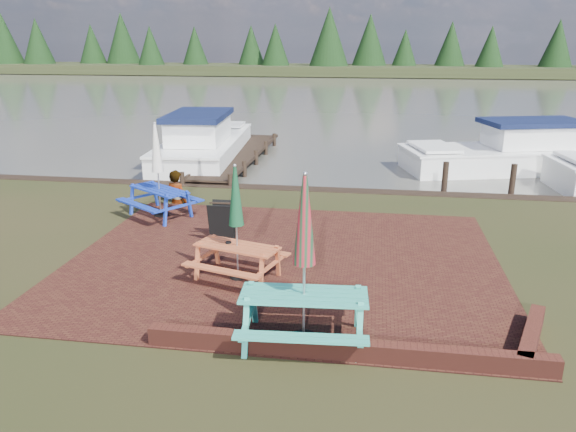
% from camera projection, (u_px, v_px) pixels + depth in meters
% --- Properties ---
extents(ground, '(120.00, 120.00, 0.00)m').
position_uv_depth(ground, '(275.00, 281.00, 10.96)').
color(ground, black).
rests_on(ground, ground).
extents(paving, '(9.00, 7.50, 0.02)m').
position_uv_depth(paving, '(284.00, 261.00, 11.89)').
color(paving, '#371611').
rests_on(paving, ground).
extents(brick_wall, '(6.21, 1.79, 0.30)m').
position_uv_depth(brick_wall, '(389.00, 347.00, 8.32)').
color(brick_wall, '#4C1E16').
rests_on(brick_wall, ground).
extents(water, '(120.00, 60.00, 0.02)m').
position_uv_depth(water, '(354.00, 96.00, 45.80)').
color(water, '#434239').
rests_on(water, ground).
extents(far_treeline, '(120.00, 10.00, 8.10)m').
position_uv_depth(far_treeline, '(364.00, 48.00, 72.11)').
color(far_treeline, black).
rests_on(far_treeline, ground).
extents(picnic_table_teal, '(2.05, 1.85, 2.69)m').
position_uv_depth(picnic_table_teal, '(304.00, 286.00, 8.48)').
color(picnic_table_teal, teal).
rests_on(picnic_table_teal, ground).
extents(picnic_table_red, '(1.99, 1.86, 2.27)m').
position_uv_depth(picnic_table_red, '(237.00, 240.00, 10.82)').
color(picnic_table_red, '#B9552F').
rests_on(picnic_table_red, ground).
extents(picnic_table_blue, '(2.36, 2.31, 2.47)m').
position_uv_depth(picnic_table_blue, '(159.00, 184.00, 14.67)').
color(picnic_table_blue, '#1531A4').
rests_on(picnic_table_blue, ground).
extents(chalkboard, '(0.57, 0.54, 0.92)m').
position_uv_depth(chalkboard, '(222.00, 221.00, 13.00)').
color(chalkboard, black).
rests_on(chalkboard, ground).
extents(jetty, '(1.76, 9.08, 1.00)m').
position_uv_depth(jetty, '(238.00, 155.00, 22.05)').
color(jetty, black).
rests_on(jetty, ground).
extents(boat_jetty, '(3.30, 7.97, 2.25)m').
position_uv_depth(boat_jetty, '(204.00, 146.00, 22.04)').
color(boat_jetty, white).
rests_on(boat_jetty, ground).
extents(boat_near, '(8.00, 4.53, 2.05)m').
position_uv_depth(boat_near, '(511.00, 154.00, 20.72)').
color(boat_near, white).
rests_on(boat_near, ground).
extents(person, '(0.80, 0.66, 1.87)m').
position_uv_depth(person, '(175.00, 171.00, 15.87)').
color(person, gray).
rests_on(person, ground).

